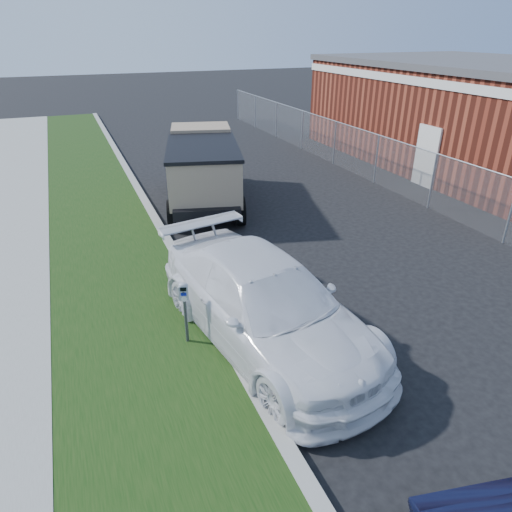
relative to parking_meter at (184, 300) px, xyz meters
name	(u,v)px	position (x,y,z in m)	size (l,w,h in m)	color
ground	(334,306)	(3.25, 0.16, -1.02)	(120.00, 120.00, 0.00)	black
streetside	(52,310)	(-2.32, 2.16, -0.95)	(6.12, 50.00, 0.15)	gray
chainlink_fence	(378,150)	(9.25, 7.16, 0.24)	(0.06, 30.06, 30.00)	slate
brick_building	(482,112)	(15.24, 8.15, 1.11)	(9.20, 14.20, 4.17)	maroon
parking_meter	(184,300)	(0.00, 0.00, 0.00)	(0.20, 0.16, 1.25)	#3F4247
white_wagon	(265,302)	(1.43, -0.29, -0.22)	(2.25, 5.54, 1.61)	white
dump_truck	(203,165)	(2.61, 7.62, 0.23)	(3.47, 5.98, 2.21)	black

